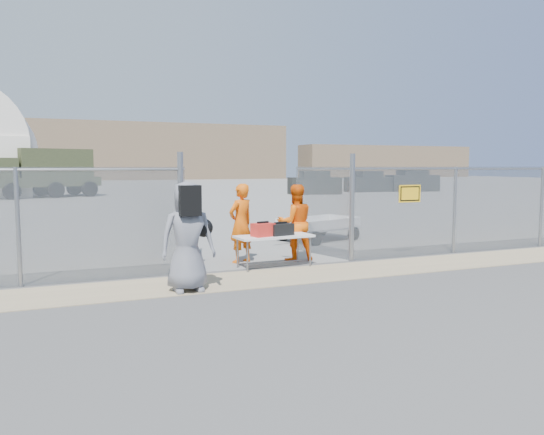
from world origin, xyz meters
name	(u,v)px	position (x,y,z in m)	size (l,w,h in m)	color
ground	(313,286)	(0.00, 0.00, 0.00)	(160.00, 160.00, 0.00)	#3E3D3D
tarmac_inside	(107,190)	(0.00, 42.00, 0.01)	(160.00, 80.00, 0.01)	gray
dirt_strip	(291,276)	(0.00, 1.00, 0.01)	(44.00, 1.60, 0.01)	tan
distant_hills	(118,151)	(5.00, 78.00, 4.50)	(140.00, 6.00, 9.00)	#7F684F
chain_link_fence	(272,218)	(0.00, 2.00, 1.10)	(40.00, 0.20, 2.20)	gray
folding_table	(274,251)	(0.03, 1.95, 0.36)	(1.68, 0.70, 0.71)	white
orange_bag	(263,230)	(-0.26, 1.87, 0.86)	(0.45, 0.30, 0.28)	red
black_duffel	(281,229)	(0.17, 1.91, 0.84)	(0.52, 0.31, 0.25)	black
security_worker_left	(241,223)	(-0.45, 2.78, 0.91)	(0.66, 0.44, 1.82)	#F5600A
security_worker_right	(295,223)	(0.83, 2.58, 0.90)	(0.87, 0.68, 1.79)	#F5600A
visitor	(187,237)	(-2.22, 0.50, 0.98)	(0.96, 0.62, 1.96)	slate
utility_trailer	(319,229)	(2.86, 5.32, 0.36)	(3.01, 1.55, 0.73)	white
military_truck	(45,173)	(-5.00, 32.01, 1.70)	(7.13, 2.63, 3.40)	#3D4427
parked_vehicle_near	(314,183)	(14.39, 28.42, 0.89)	(3.95, 1.79, 1.79)	#272927
parked_vehicle_mid	(368,182)	(20.39, 30.14, 0.86)	(3.80, 1.72, 1.72)	#272927
parked_vehicle_far	(412,180)	(24.46, 29.50, 0.96)	(4.26, 1.93, 1.93)	#272927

